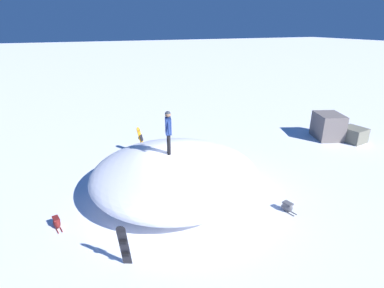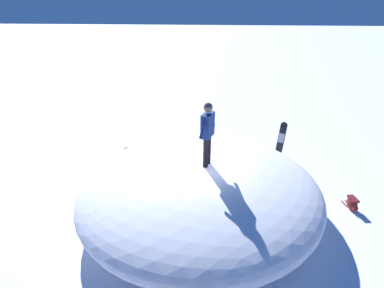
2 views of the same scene
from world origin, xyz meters
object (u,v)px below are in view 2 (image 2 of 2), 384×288
Objects in this scene: snowboarder_standing at (208,129)px; snowboard_primary_upright at (281,142)px; backpack_far at (127,153)px; backpack_near at (352,203)px.

snowboard_primary_upright is at bearing -125.53° from snowboarder_standing.
snowboarder_standing is 2.65× the size of backpack_far.
snowboarder_standing is 2.75× the size of backpack_near.
backpack_far is at bearing -16.33° from backpack_near.
backpack_far is at bearing -41.80° from snowboarder_standing.
snowboarder_standing is 1.08× the size of snowboard_primary_upright.
snowboard_primary_upright is 2.54× the size of backpack_near.
snowboard_primary_upright reaches higher than backpack_far.
snowboarder_standing reaches higher than backpack_far.
backpack_near is (-4.38, -0.82, -2.53)m from snowboarder_standing.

